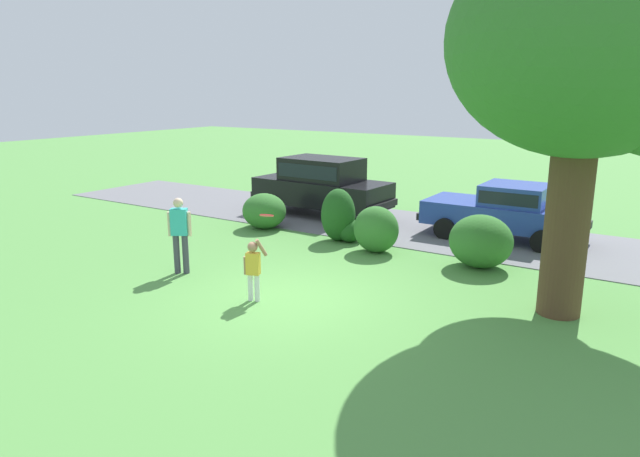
# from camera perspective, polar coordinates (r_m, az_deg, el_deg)

# --- Properties ---
(ground_plane) EXTENTS (80.00, 80.00, 0.00)m
(ground_plane) POSITION_cam_1_polar(r_m,az_deg,el_deg) (11.54, -3.03, -6.98)
(ground_plane) COLOR #518E42
(driveway_strip) EXTENTS (28.00, 4.40, 0.02)m
(driveway_strip) POSITION_cam_1_polar(r_m,az_deg,el_deg) (17.27, 10.37, -0.13)
(driveway_strip) COLOR slate
(driveway_strip) RESTS_ON ground
(oak_tree_large) EXTENTS (4.95, 4.85, 6.88)m
(oak_tree_large) POSITION_cam_1_polar(r_m,az_deg,el_deg) (11.14, 25.46, 15.44)
(oak_tree_large) COLOR #513823
(oak_tree_large) RESTS_ON ground
(shrub_near_tree) EXTENTS (1.34, 1.28, 1.06)m
(shrub_near_tree) POSITION_cam_1_polar(r_m,az_deg,el_deg) (17.29, -5.62, 1.69)
(shrub_near_tree) COLOR #33702B
(shrub_near_tree) RESTS_ON ground
(shrub_centre_left) EXTENTS (1.18, 0.93, 1.45)m
(shrub_centre_left) POSITION_cam_1_polar(r_m,az_deg,el_deg) (15.66, 2.06, 1.05)
(shrub_centre_left) COLOR #1E511C
(shrub_centre_left) RESTS_ON ground
(shrub_centre) EXTENTS (1.19, 1.00, 1.19)m
(shrub_centre) POSITION_cam_1_polar(r_m,az_deg,el_deg) (14.65, 5.62, -0.09)
(shrub_centre) COLOR #33702B
(shrub_centre) RESTS_ON ground
(shrub_centre_right) EXTENTS (1.48, 1.35, 1.25)m
(shrub_centre_right) POSITION_cam_1_polar(r_m,az_deg,el_deg) (13.84, 15.75, -1.24)
(shrub_centre_right) COLOR #33702B
(shrub_centre_right) RESTS_ON ground
(parked_sedan) EXTENTS (4.41, 2.12, 1.56)m
(parked_sedan) POSITION_cam_1_polar(r_m,az_deg,el_deg) (16.64, 18.10, 1.85)
(parked_sedan) COLOR #28429E
(parked_sedan) RESTS_ON ground
(parked_suv) EXTENTS (4.77, 2.25, 1.92)m
(parked_suv) POSITION_cam_1_polar(r_m,az_deg,el_deg) (18.75, 0.16, 4.51)
(parked_suv) COLOR black
(parked_suv) RESTS_ON ground
(child_thrower) EXTENTS (0.40, 0.36, 1.29)m
(child_thrower) POSITION_cam_1_polar(r_m,az_deg,el_deg) (11.24, -6.68, -3.75)
(child_thrower) COLOR white
(child_thrower) RESTS_ON ground
(frisbee) EXTENTS (0.29, 0.28, 0.14)m
(frisbee) POSITION_cam_1_polar(r_m,az_deg,el_deg) (11.42, -5.35, 1.31)
(frisbee) COLOR red
(adult_onlooker) EXTENTS (0.46, 0.38, 1.74)m
(adult_onlooker) POSITION_cam_1_polar(r_m,az_deg,el_deg) (13.17, -13.81, -0.27)
(adult_onlooker) COLOR #3F3F4C
(adult_onlooker) RESTS_ON ground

